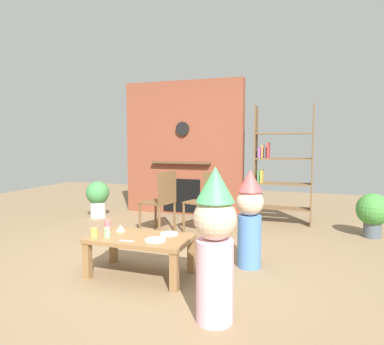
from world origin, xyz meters
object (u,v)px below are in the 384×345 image
dining_chair_middle (206,198)px  potted_plant_tall (373,212)px  bookshelf (279,168)px  paper_plate_rear (169,234)px  coffee_table (140,243)px  paper_plate_front (155,240)px  dining_chair_left (162,198)px  paper_cup_near_left (94,233)px  potted_plant_short (98,197)px  child_with_cone_hat (215,241)px  child_in_pink (250,216)px  paper_cup_center (108,226)px  paper_cup_near_right (107,232)px  birthday_cake_slice (121,228)px

dining_chair_middle → potted_plant_tall: dining_chair_middle is taller
bookshelf → paper_plate_rear: bookshelf is taller
coffee_table → paper_plate_front: paper_plate_front is taller
dining_chair_left → potted_plant_tall: (2.86, 0.72, -0.15)m
coffee_table → dining_chair_left: (-0.43, 1.52, 0.19)m
paper_cup_near_left → potted_plant_tall: bearing=40.1°
paper_plate_front → potted_plant_short: (-2.10, 2.15, -0.03)m
dining_chair_middle → potted_plant_tall: bearing=-150.3°
child_with_cone_hat → dining_chair_middle: 2.46m
paper_cup_near_left → child_with_cone_hat: (1.35, -0.45, 0.17)m
paper_plate_front → potted_plant_tall: (2.22, 2.32, -0.04)m
dining_chair_middle → potted_plant_short: dining_chair_middle is taller
bookshelf → child_with_cone_hat: 3.30m
child_in_pink → paper_plate_front: bearing=9.4°
paper_plate_rear → coffee_table: bearing=-146.0°
bookshelf → paper_cup_center: 3.05m
coffee_table → paper_plate_front: (0.20, -0.08, 0.07)m
coffee_table → paper_plate_rear: paper_plate_rear is taller
paper_cup_near_right → potted_plant_short: (-1.60, 2.20, -0.07)m
child_with_cone_hat → dining_chair_left: bearing=-24.2°
paper_plate_rear → potted_plant_short: bearing=138.2°
potted_plant_tall → dining_chair_left: bearing=-165.9°
child_with_cone_hat → dining_chair_left: size_ratio=1.28×
coffee_table → potted_plant_short: size_ratio=1.57×
bookshelf → dining_chair_middle: (-0.95, -0.94, -0.39)m
paper_plate_rear → dining_chair_left: size_ratio=0.20×
paper_plate_front → paper_plate_rear: bearing=80.1°
child_in_pink → paper_cup_center: bearing=-11.2°
child_with_cone_hat → potted_plant_short: (-2.82, 2.68, -0.24)m
birthday_cake_slice → child_with_cone_hat: 1.42m
child_in_pink → paper_cup_near_right: bearing=-1.6°
paper_plate_rear → child_with_cone_hat: (0.68, -0.77, 0.21)m
paper_plate_rear → birthday_cake_slice: size_ratio=1.82×
paper_cup_near_right → paper_plate_front: (0.49, 0.05, -0.04)m
potted_plant_tall → bookshelf: bearing=161.6°
bookshelf → paper_cup_near_left: 3.26m
birthday_cake_slice → potted_plant_short: size_ratio=0.16×
bookshelf → child_in_pink: size_ratio=1.84×
paper_cup_near_right → potted_plant_short: size_ratio=0.15×
paper_cup_near_left → paper_plate_rear: paper_cup_near_left is taller
paper_cup_near_left → child_with_cone_hat: child_with_cone_hat is taller
paper_cup_center → paper_plate_front: 0.65m
child_with_cone_hat → potted_plant_tall: bearing=-84.4°
coffee_table → paper_cup_center: 0.45m
bookshelf → child_with_cone_hat: size_ratio=1.65×
paper_cup_center → dining_chair_left: size_ratio=0.12×
child_with_cone_hat → paper_cup_near_right: bearing=11.7°
coffee_table → paper_plate_rear: bearing=34.0°
birthday_cake_slice → paper_plate_rear: bearing=5.1°
paper_plate_front → dining_chair_left: dining_chair_left is taller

